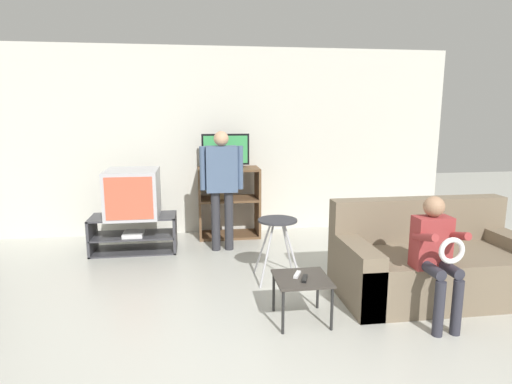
% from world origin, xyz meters
% --- Properties ---
extents(wall_back, '(6.40, 0.06, 2.60)m').
position_xyz_m(wall_back, '(0.00, 3.91, 1.30)').
color(wall_back, beige).
rests_on(wall_back, ground_plane).
extents(tv_stand, '(1.04, 0.48, 0.45)m').
position_xyz_m(tv_stand, '(-1.26, 3.12, 0.22)').
color(tv_stand, '#38383D').
rests_on(tv_stand, ground_plane).
extents(television_main, '(0.62, 0.67, 0.58)m').
position_xyz_m(television_main, '(-1.24, 3.10, 0.74)').
color(television_main, '#B2B2B7').
rests_on(television_main, tv_stand).
extents(media_shelf, '(0.84, 0.46, 0.96)m').
position_xyz_m(media_shelf, '(-0.03, 3.61, 0.49)').
color(media_shelf, brown).
rests_on(media_shelf, ground_plane).
extents(television_flat, '(0.64, 0.20, 0.46)m').
position_xyz_m(television_flat, '(-0.06, 3.62, 1.18)').
color(television_flat, black).
rests_on(television_flat, media_shelf).
extents(folding_stool, '(0.45, 0.45, 0.65)m').
position_xyz_m(folding_stool, '(0.34, 1.97, 0.54)').
color(folding_stool, '#B7B7BC').
rests_on(folding_stool, ground_plane).
extents(snack_table, '(0.44, 0.44, 0.38)m').
position_xyz_m(snack_table, '(0.36, 1.06, 0.33)').
color(snack_table, '#38332D').
rests_on(snack_table, ground_plane).
extents(remote_control_black, '(0.08, 0.15, 0.02)m').
position_xyz_m(remote_control_black, '(0.38, 1.01, 0.39)').
color(remote_control_black, black).
rests_on(remote_control_black, snack_table).
extents(remote_control_white, '(0.10, 0.15, 0.02)m').
position_xyz_m(remote_control_white, '(0.34, 1.10, 0.39)').
color(remote_control_white, silver).
rests_on(remote_control_white, snack_table).
extents(couch, '(1.78, 0.90, 0.88)m').
position_xyz_m(couch, '(1.72, 1.40, 0.30)').
color(couch, '#756651').
rests_on(couch, ground_plane).
extents(person_standing_adult, '(0.53, 0.20, 1.49)m').
position_xyz_m(person_standing_adult, '(-0.16, 3.02, 0.90)').
color(person_standing_adult, '#2D2D33').
rests_on(person_standing_adult, ground_plane).
extents(person_seated_child, '(0.33, 0.43, 1.05)m').
position_xyz_m(person_seated_child, '(1.43, 0.88, 0.62)').
color(person_seated_child, '#2D2D38').
rests_on(person_seated_child, ground_plane).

